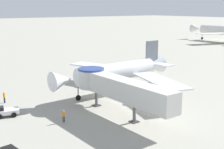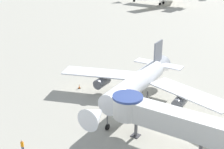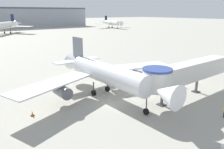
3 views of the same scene
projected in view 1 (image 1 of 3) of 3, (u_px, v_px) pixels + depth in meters
ground_plane at (102, 94)px, 55.27m from camera, size 800.00×800.00×0.00m
main_airplane at (119, 72)px, 55.76m from camera, size 29.92×24.35×8.70m
jet_bridge at (115, 87)px, 43.89m from camera, size 19.15×4.10×5.73m
pushback_tug_white at (5, 111)px, 43.73m from camera, size 2.81×3.81×1.45m
traffic_cone_starboard_wing at (154, 110)px, 45.54m from camera, size 0.43×0.43×0.71m
traffic_cone_port_wing at (85, 78)px, 65.69m from camera, size 0.47×0.47×0.78m
ground_crew_marshaller at (4, 97)px, 49.72m from camera, size 0.40×0.33×1.79m
ground_crew_wing_walker at (63, 115)px, 41.31m from camera, size 0.28×0.37×1.70m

